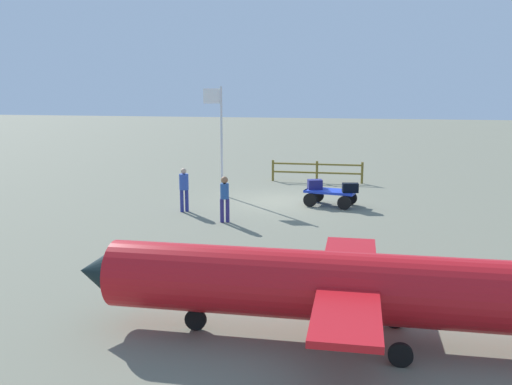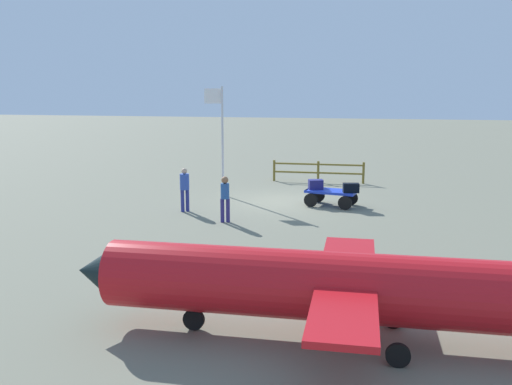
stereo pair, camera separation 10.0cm
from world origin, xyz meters
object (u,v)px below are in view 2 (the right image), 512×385
Objects in this scene: worker_trailing at (185,186)px; airplane_near at (331,286)px; suitcase_dark at (316,184)px; suitcase_navy at (317,184)px; suitcase_olive at (351,188)px; worker_lead at (225,196)px; flagpole at (220,131)px; luggage_cart at (331,195)px.

airplane_near is (-6.21, 10.26, 0.11)m from worker_trailing.
airplane_near is at bearing 96.07° from suitcase_dark.
suitcase_navy is 0.78× the size of suitcase_dark.
worker_trailing is at bearing 27.91° from suitcase_navy.
suitcase_olive is 0.39× the size of worker_trailing.
worker_trailing reaches higher than suitcase_olive.
worker_lead reaches higher than suitcase_olive.
flagpole is (5.64, -13.71, 1.73)m from airplane_near.
suitcase_dark is (0.63, -0.09, 0.38)m from luggage_cart.
flagpole reaches higher than airplane_near.
suitcase_dark is 0.14× the size of flagpole.
suitcase_olive is 6.57m from worker_trailing.
worker_lead reaches higher than suitcase_dark.
suitcase_navy is 0.30× the size of worker_trailing.
worker_trailing is (4.90, 2.59, 0.20)m from suitcase_navy.
airplane_near is (-1.31, 12.85, 0.31)m from suitcase_navy.
airplane_near is at bearing 115.66° from worker_lead.
suitcase_olive is 6.33m from flagpole.
worker_trailing reaches higher than worker_lead.
flagpole reaches higher than worker_trailing.
suitcase_olive is 1.02× the size of suitcase_dark.
suitcase_dark reaches higher than luggage_cart.
suitcase_dark is (1.44, -0.45, 0.01)m from suitcase_olive.
worker_lead is 0.98× the size of worker_trailing.
worker_lead is at bearing 50.81° from suitcase_dark.
flagpole is at bearing -15.99° from suitcase_dark.
worker_lead is at bearing 105.94° from flagpole.
luggage_cart is 0.96m from suitcase_olive.
suitcase_dark is at bearing 88.27° from suitcase_navy.
airplane_near reaches higher than suitcase_navy.
flagpole is at bearing -67.63° from airplane_near.
luggage_cart is 3.33× the size of suitcase_dark.
luggage_cart is 1.31× the size of worker_lead.
suitcase_dark is 12.55m from airplane_near.
worker_lead is (2.94, 3.60, 0.12)m from suitcase_dark.
suitcase_navy is 0.31× the size of worker_lead.
airplane_near is at bearing 95.84° from suitcase_navy.
airplane_near is 14.93m from flagpole.
airplane_near reaches higher than worker_lead.
worker_lead is at bearing 44.54° from luggage_cart.
suitcase_navy is at bearing -152.09° from worker_trailing.
luggage_cart is 5.03m from worker_lead.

